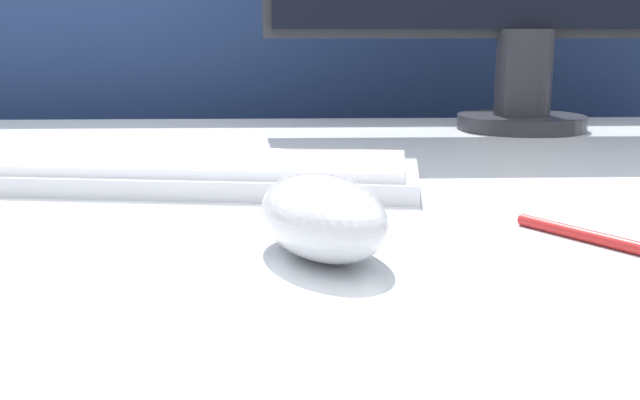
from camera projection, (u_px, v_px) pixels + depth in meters
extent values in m
cube|color=navy|center=(277.00, 223.00, 1.32)|extent=(5.00, 0.03, 1.08)
ellipsoid|color=silver|center=(322.00, 217.00, 0.43)|extent=(0.10, 0.13, 0.05)
cube|color=silver|center=(195.00, 176.00, 0.64)|extent=(0.40, 0.19, 0.02)
cube|color=white|center=(194.00, 162.00, 0.64)|extent=(0.37, 0.17, 0.01)
cylinder|color=#28282D|center=(521.00, 122.00, 1.01)|extent=(0.17, 0.17, 0.02)
cylinder|color=#28282D|center=(524.00, 73.00, 1.00)|extent=(0.07, 0.07, 0.11)
cylinder|color=red|center=(609.00, 241.00, 0.45)|extent=(0.08, 0.12, 0.01)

